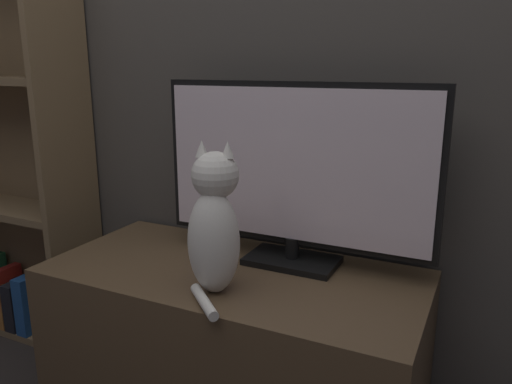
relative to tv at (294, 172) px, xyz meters
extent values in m
cube|color=#47423D|center=(-0.15, 0.19, 0.46)|extent=(4.80, 0.05, 2.60)
cube|color=brown|center=(-0.15, -0.14, -0.57)|extent=(1.17, 0.56, 0.54)
cube|color=black|center=(0.00, 0.00, -0.29)|extent=(0.29, 0.17, 0.02)
cylinder|color=black|center=(0.00, 0.00, -0.25)|extent=(0.04, 0.04, 0.07)
cube|color=black|center=(0.00, 0.00, 0.02)|extent=(0.88, 0.02, 0.50)
cube|color=silver|center=(0.00, -0.01, 0.02)|extent=(0.84, 0.01, 0.47)
ellipsoid|color=silver|center=(-0.12, -0.29, -0.15)|extent=(0.17, 0.16, 0.29)
ellipsoid|color=black|center=(-0.13, -0.24, -0.17)|extent=(0.09, 0.06, 0.16)
sphere|color=silver|center=(-0.12, -0.26, 0.03)|extent=(0.16, 0.16, 0.13)
cone|color=silver|center=(-0.16, -0.27, 0.10)|extent=(0.04, 0.04, 0.04)
cone|color=silver|center=(-0.09, -0.26, 0.10)|extent=(0.04, 0.04, 0.04)
cylinder|color=silver|center=(-0.10, -0.38, -0.28)|extent=(0.15, 0.14, 0.03)
cube|color=brown|center=(-0.96, 0.01, -0.01)|extent=(0.03, 0.28, 1.66)
cube|color=brown|center=(-1.35, 0.14, -0.01)|extent=(0.81, 0.03, 1.66)
cube|color=brown|center=(-1.35, 0.01, -0.83)|extent=(0.75, 0.25, 0.03)
cube|color=brown|center=(-1.35, 0.01, -0.29)|extent=(0.75, 0.25, 0.03)
cube|color=maroon|center=(-1.44, -0.01, -0.70)|extent=(0.04, 0.21, 0.22)
cube|color=#B79323|center=(-1.38, -0.02, -0.73)|extent=(0.04, 0.19, 0.17)
cube|color=#AD662D|center=(-1.32, -0.03, -0.72)|extent=(0.04, 0.17, 0.18)
cube|color=black|center=(-1.27, -0.01, -0.71)|extent=(0.06, 0.22, 0.22)
cube|color=navy|center=(-1.20, -0.02, -0.69)|extent=(0.06, 0.18, 0.26)
camera|label=1|loc=(0.55, -1.40, 0.32)|focal=35.00mm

